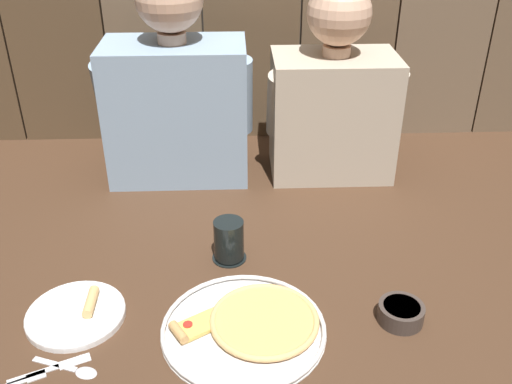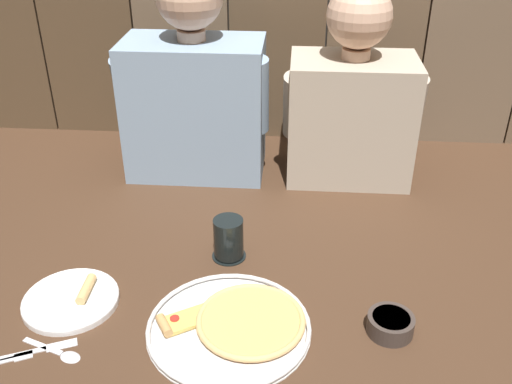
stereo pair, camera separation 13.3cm
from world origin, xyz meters
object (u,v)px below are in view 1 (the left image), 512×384
(pizza_tray, at_px, (251,326))
(dipping_bowl, at_px, (401,312))
(drinking_glass, at_px, (229,241))
(diner_right, at_px, (334,91))
(diner_left, at_px, (175,87))
(dinner_plate, at_px, (76,314))

(pizza_tray, distance_m, dipping_bowl, 0.32)
(drinking_glass, height_order, diner_right, diner_right)
(drinking_glass, height_order, diner_left, diner_left)
(drinking_glass, bearing_deg, dipping_bowl, -32.88)
(dipping_bowl, relative_size, diner_left, 0.15)
(pizza_tray, height_order, diner_left, diner_left)
(diner_right, bearing_deg, pizza_tray, -110.95)
(pizza_tray, height_order, drinking_glass, drinking_glass)
(dinner_plate, bearing_deg, diner_left, 74.66)
(dinner_plate, bearing_deg, drinking_glass, 31.00)
(dipping_bowl, bearing_deg, diner_right, 94.19)
(drinking_glass, bearing_deg, dinner_plate, -149.00)
(pizza_tray, xyz_separation_m, drinking_glass, (-0.04, 0.25, 0.04))
(dinner_plate, distance_m, diner_left, 0.72)
(pizza_tray, distance_m, diner_left, 0.77)
(dipping_bowl, bearing_deg, diner_left, 126.66)
(dipping_bowl, xyz_separation_m, diner_left, (-0.51, 0.69, 0.26))
(pizza_tray, bearing_deg, drinking_glass, 100.07)
(dinner_plate, xyz_separation_m, diner_left, (0.18, 0.65, 0.27))
(diner_left, distance_m, diner_right, 0.46)
(pizza_tray, bearing_deg, diner_right, 69.05)
(pizza_tray, relative_size, diner_right, 0.59)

